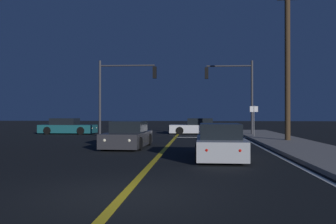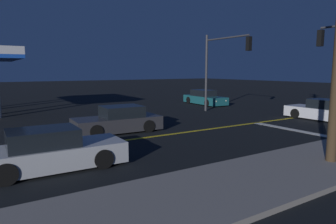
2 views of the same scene
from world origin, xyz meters
name	(u,v)px [view 1 (image 1 of 2)]	position (x,y,z in m)	size (l,w,h in m)	color
ground_plane	(124,195)	(0.00, 0.00, 0.00)	(160.00, 160.00, 0.00)	black
sidewalk_right	(305,148)	(6.68, 10.12, 0.07)	(3.20, 36.42, 0.15)	gray
lane_line_center	(165,149)	(0.00, 10.12, 0.01)	(0.20, 34.39, 0.01)	gold
lane_line_edge_right	(265,149)	(4.83, 10.12, 0.01)	(0.16, 34.39, 0.01)	silver
stop_bar	(210,137)	(2.54, 18.73, 0.01)	(5.08, 0.50, 0.01)	silver
car_mid_block_charcoal	(128,136)	(-1.96, 10.65, 0.58)	(2.06, 4.49, 1.34)	#2D2D33
car_lead_oncoming_white	(197,127)	(1.62, 23.19, 0.58)	(4.64, 1.88, 1.34)	silver
car_far_approaching_silver	(220,143)	(2.42, 6.48, 0.58)	(1.88, 4.57, 1.34)	#B2B5BA
car_distant_tail_teal	(67,127)	(-9.50, 22.44, 0.58)	(4.78, 2.00, 1.34)	#195960
traffic_signal_near_right	(235,86)	(4.56, 21.03, 3.91)	(3.77, 0.28, 5.89)	#38383D
traffic_signal_far_left	(120,85)	(-4.27, 19.63, 3.91)	(4.47, 0.28, 5.81)	#38383D
utility_pole_right	(287,57)	(6.98, 14.51, 5.15)	(1.46, 0.32, 10.01)	#42301E
street_sign_corner	(254,116)	(5.58, 18.23, 1.55)	(0.56, 0.06, 2.30)	slate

